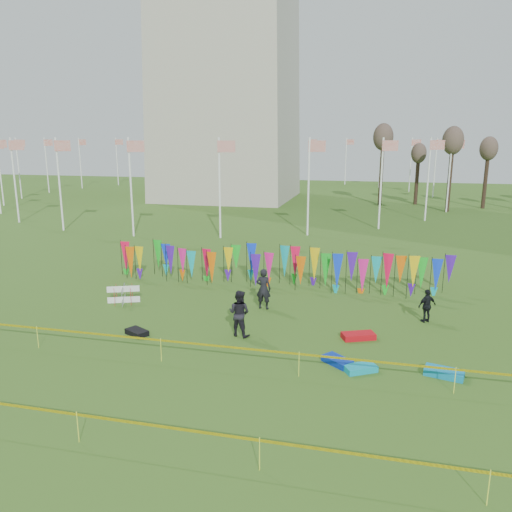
% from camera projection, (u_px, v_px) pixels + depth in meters
% --- Properties ---
extents(ground, '(160.00, 160.00, 0.00)m').
position_uv_depth(ground, '(224.00, 348.00, 19.34)').
color(ground, '#345919').
rests_on(ground, ground).
extents(flagpole_ring, '(57.40, 56.16, 8.00)m').
position_uv_depth(flagpole_ring, '(229.00, 168.00, 67.02)').
color(flagpole_ring, white).
rests_on(flagpole_ring, ground).
extents(banner_row, '(18.64, 0.64, 2.08)m').
position_uv_depth(banner_row, '(276.00, 264.00, 27.25)').
color(banner_row, black).
rests_on(banner_row, ground).
extents(caution_tape_near, '(26.00, 0.02, 0.90)m').
position_uv_depth(caution_tape_near, '(204.00, 346.00, 17.62)').
color(caution_tape_near, '#FFEC05').
rests_on(caution_tape_near, ground).
extents(caution_tape_far, '(26.00, 0.02, 0.90)m').
position_uv_depth(caution_tape_far, '(137.00, 425.00, 12.76)').
color(caution_tape_far, '#FFEC05').
rests_on(caution_tape_far, ground).
extents(box_kite, '(0.80, 0.80, 0.88)m').
position_uv_depth(box_kite, '(123.00, 294.00, 24.51)').
color(box_kite, red).
rests_on(box_kite, ground).
extents(person_left, '(0.74, 0.55, 1.97)m').
position_uv_depth(person_left, '(263.00, 289.00, 23.58)').
color(person_left, black).
rests_on(person_left, ground).
extents(person_mid, '(1.05, 0.79, 1.94)m').
position_uv_depth(person_mid, '(239.00, 313.00, 20.34)').
color(person_mid, black).
rests_on(person_mid, ground).
extents(person_right, '(1.01, 0.90, 1.50)m').
position_uv_depth(person_right, '(427.00, 306.00, 21.90)').
color(person_right, black).
rests_on(person_right, ground).
extents(kite_bag_turquoise, '(1.23, 1.04, 0.22)m').
position_uv_depth(kite_bag_turquoise, '(360.00, 368.00, 17.36)').
color(kite_bag_turquoise, '#0CA0BC').
rests_on(kite_bag_turquoise, ground).
extents(kite_bag_blue, '(1.20, 1.13, 0.23)m').
position_uv_depth(kite_bag_blue, '(337.00, 361.00, 17.94)').
color(kite_bag_blue, '#0A2DAB').
rests_on(kite_bag_blue, ground).
extents(kite_bag_red, '(1.45, 1.07, 0.24)m').
position_uv_depth(kite_bag_red, '(358.00, 336.00, 20.19)').
color(kite_bag_red, red).
rests_on(kite_bag_red, ground).
extents(kite_bag_black, '(1.11, 0.94, 0.22)m').
position_uv_depth(kite_bag_black, '(137.00, 332.00, 20.60)').
color(kite_bag_black, black).
rests_on(kite_bag_black, ground).
extents(kite_bag_teal, '(1.39, 0.91, 0.24)m').
position_uv_depth(kite_bag_teal, '(444.00, 373.00, 17.02)').
color(kite_bag_teal, '#0D87BC').
rests_on(kite_bag_teal, ground).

